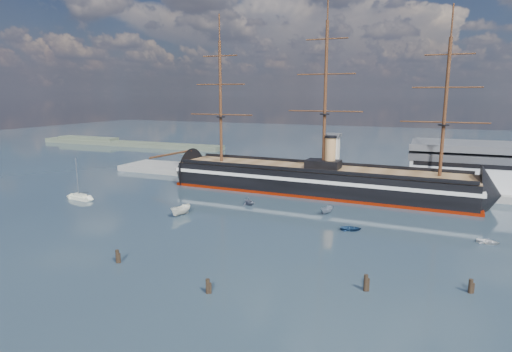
% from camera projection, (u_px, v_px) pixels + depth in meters
% --- Properties ---
extents(ground, '(600.00, 600.00, 0.00)m').
position_uv_depth(ground, '(291.00, 209.00, 111.88)').
color(ground, '#25323F').
rests_on(ground, ground).
extents(quay, '(180.00, 18.00, 2.00)m').
position_uv_depth(quay, '(354.00, 185.00, 140.68)').
color(quay, slate).
rests_on(quay, ground).
extents(quay_tower, '(5.00, 5.00, 15.00)m').
position_uv_depth(quay_tower, '(332.00, 156.00, 138.78)').
color(quay_tower, silver).
rests_on(quay_tower, ground).
extents(shoreline, '(120.00, 10.00, 4.00)m').
position_uv_depth(shoreline, '(116.00, 143.00, 250.52)').
color(shoreline, '#3F4C38').
rests_on(shoreline, ground).
extents(warship, '(113.14, 19.24, 53.94)m').
position_uv_depth(warship, '(311.00, 179.00, 129.40)').
color(warship, black).
rests_on(warship, ground).
extents(sailboat, '(7.69, 3.20, 11.94)m').
position_uv_depth(sailboat, '(80.00, 197.00, 121.25)').
color(sailboat, beige).
rests_on(sailboat, ground).
extents(motorboat_a, '(8.00, 3.97, 3.06)m').
position_uv_depth(motorboat_a, '(181.00, 215.00, 105.55)').
color(motorboat_a, white).
rests_on(motorboat_a, ground).
extents(motorboat_b, '(1.95, 3.13, 1.36)m').
position_uv_depth(motorboat_b, '(351.00, 230.00, 94.02)').
color(motorboat_b, navy).
rests_on(motorboat_b, ground).
extents(motorboat_c, '(5.75, 3.59, 2.16)m').
position_uv_depth(motorboat_c, '(327.00, 214.00, 107.19)').
color(motorboat_c, slate).
rests_on(motorboat_c, ground).
extents(motorboat_d, '(5.96, 6.98, 2.39)m').
position_uv_depth(motorboat_d, '(249.00, 205.00, 115.60)').
color(motorboat_d, slate).
rests_on(motorboat_d, ground).
extents(motorboat_e, '(1.52, 2.78, 1.23)m').
position_uv_depth(motorboat_e, '(488.00, 244.00, 85.72)').
color(motorboat_e, white).
rests_on(motorboat_e, ground).
extents(piling_near_left, '(0.64, 0.64, 3.11)m').
position_uv_depth(piling_near_left, '(118.00, 263.00, 76.02)').
color(piling_near_left, black).
rests_on(piling_near_left, ground).
extents(piling_near_mid, '(0.64, 0.64, 2.99)m').
position_uv_depth(piling_near_mid, '(208.00, 293.00, 64.38)').
color(piling_near_mid, black).
rests_on(piling_near_mid, ground).
extents(piling_near_right, '(0.64, 0.64, 3.34)m').
position_uv_depth(piling_near_right, '(365.00, 291.00, 65.17)').
color(piling_near_right, black).
rests_on(piling_near_right, ground).
extents(piling_far_right, '(0.64, 0.64, 2.90)m').
position_uv_depth(piling_far_right, '(470.00, 293.00, 64.49)').
color(piling_far_right, black).
rests_on(piling_far_right, ground).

